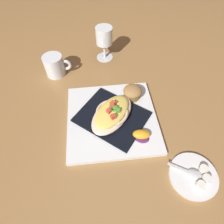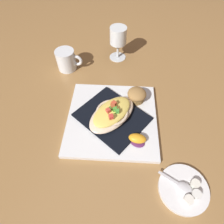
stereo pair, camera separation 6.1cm
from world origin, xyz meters
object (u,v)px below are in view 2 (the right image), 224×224
Objects in this scene: gratin_dish at (112,113)px; creamer_cup_0 at (188,200)px; spoon at (183,187)px; creamer_saucer at (183,189)px; coffee_mug at (67,61)px; square_plate at (112,119)px; creamer_cup_1 at (196,194)px; orange_garnish at (137,139)px; stemmed_glass at (118,38)px; muffin at (137,95)px; creamer_cup_2 at (195,184)px.

creamer_cup_0 is at bearing -36.08° from gratin_dish.
creamer_saucer is at bearing -17.16° from spoon.
gratin_dish is 0.32m from creamer_cup_0.
coffee_mug is 0.65m from creamer_cup_0.
coffee_mug is 1.12× the size of spoon.
creamer_saucer is (0.25, -0.16, -0.00)m from square_plate.
spoon is at bearing 162.84° from creamer_cup_1.
orange_garnish is (0.10, -0.06, -0.01)m from gratin_dish.
stemmed_glass reaches higher than creamer_cup_1.
gratin_dish is 8.71× the size of creamer_cup_1.
stemmed_glass is 5.85× the size of creamer_cup_0.
orange_garnish is 0.41× the size of stemmed_glass.
creamer_cup_0 is at bearing -37.07° from coffee_mug.
creamer_saucer is (0.15, -0.10, -0.02)m from orange_garnish.
stemmed_glass reaches higher than gratin_dish.
muffin is 0.35m from creamer_cup_1.
creamer_cup_1 is at bearing -17.16° from spoon.
creamer_cup_2 is (0.28, -0.15, -0.02)m from gratin_dish.
square_plate is at bearing -38.05° from coffee_mug.
coffee_mug is 0.64m from creamer_cup_2.
stemmed_glass reaches higher than muffin.
spoon is (0.25, -0.16, 0.01)m from square_plate.
orange_garnish is at bearing -76.21° from muffin.
gratin_dish is 0.31m from creamer_cup_2.
creamer_cup_0 is (0.34, -0.52, -0.08)m from stemmed_glass.
spoon is at bearing -150.49° from creamer_cup_2.
spoon is 0.03m from creamer_cup_0.
creamer_cup_2 reaches higher than spoon.
square_plate reaches higher than creamer_saucer.
creamer_cup_1 is at bearing -31.51° from gratin_dish.
orange_garnish is at bearing 154.52° from creamer_cup_2.
muffin is 1.14× the size of orange_garnish.
orange_garnish is at bearing 146.23° from creamer_saucer.
coffee_mug is (-0.26, 0.20, -0.00)m from gratin_dish.
creamer_cup_1 is at bearing -81.38° from creamer_cup_2.
gratin_dish is 0.33m from creamer_cup_1.
creamer_cup_0 is (0.01, -0.03, 0.01)m from creamer_saucer.
square_plate is 3.10× the size of spoon.
coffee_mug is 4.48× the size of creamer_cup_0.
creamer_cup_2 is at bearing 34.40° from creamer_saucer.
stemmed_glass is at bearing 102.84° from gratin_dish.
muffin reaches higher than creamer_cup_1.
coffee_mug is at bearing 143.64° from orange_garnish.
square_plate is at bearing 148.49° from creamer_cup_1.
gratin_dish reaches higher than creamer_saucer.
muffin is at bearing 125.99° from creamer_saucer.
orange_garnish is 2.40× the size of creamer_cup_2.
creamer_cup_2 is (0.28, -0.15, 0.01)m from square_plate.
spoon is at bearing -56.82° from stemmed_glass.
creamer_cup_1 is 1.00× the size of creamer_cup_2.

